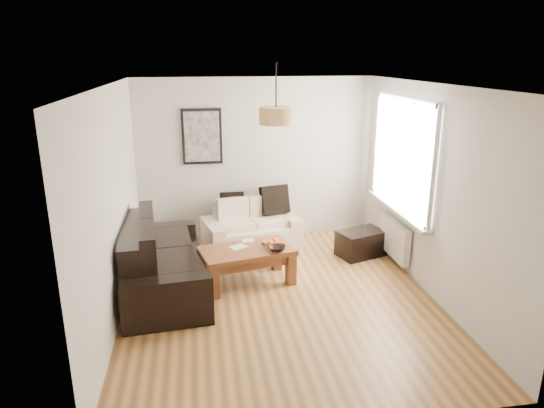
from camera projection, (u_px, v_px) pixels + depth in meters
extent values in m
plane|color=brown|center=(279.00, 298.00, 6.07)|extent=(4.50, 4.50, 0.00)
cube|color=white|center=(394.00, 239.00, 6.99)|extent=(0.10, 0.90, 0.52)
cylinder|color=tan|center=(276.00, 116.00, 5.70)|extent=(0.40, 0.40, 0.20)
cube|color=black|center=(361.00, 243.00, 7.31)|extent=(0.79, 0.64, 0.39)
cube|color=black|center=(232.00, 204.00, 7.66)|extent=(0.38, 0.12, 0.38)
cube|color=black|center=(275.00, 200.00, 7.75)|extent=(0.47, 0.25, 0.45)
imported|color=black|center=(277.00, 248.00, 6.27)|extent=(0.26, 0.26, 0.06)
sphere|color=orange|center=(270.00, 243.00, 6.42)|extent=(0.09, 0.09, 0.08)
sphere|color=#FF5215|center=(275.00, 241.00, 6.49)|extent=(0.11, 0.11, 0.09)
sphere|color=orange|center=(263.00, 243.00, 6.41)|extent=(0.08, 0.08, 0.06)
cube|color=silver|center=(238.00, 247.00, 6.39)|extent=(0.26, 0.24, 0.01)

